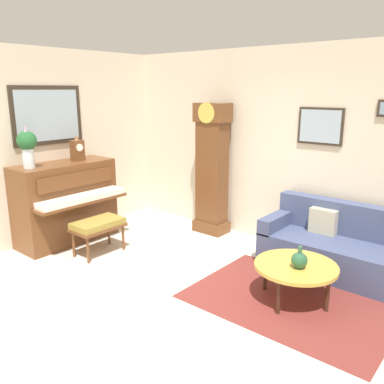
% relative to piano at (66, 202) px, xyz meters
% --- Properties ---
extents(ground_plane, '(6.40, 6.00, 0.10)m').
position_rel_piano_xyz_m(ground_plane, '(2.23, -0.39, -0.65)').
color(ground_plane, beige).
extents(wall_left, '(0.13, 4.90, 2.80)m').
position_rel_piano_xyz_m(wall_left, '(-0.37, -0.38, 0.81)').
color(wall_left, beige).
rests_on(wall_left, ground_plane).
extents(wall_back, '(5.30, 0.13, 2.80)m').
position_rel_piano_xyz_m(wall_back, '(2.24, 2.01, 0.80)').
color(wall_back, beige).
rests_on(wall_back, ground_plane).
extents(area_rug, '(2.10, 1.50, 0.01)m').
position_rel_piano_xyz_m(area_rug, '(3.39, 0.50, -0.60)').
color(area_rug, maroon).
rests_on(area_rug, ground_plane).
extents(piano, '(0.87, 1.44, 1.19)m').
position_rel_piano_xyz_m(piano, '(0.00, 0.00, 0.00)').
color(piano, brown).
rests_on(piano, ground_plane).
extents(piano_bench, '(0.42, 0.70, 0.48)m').
position_rel_piano_xyz_m(piano_bench, '(0.75, -0.01, -0.20)').
color(piano_bench, brown).
rests_on(piano_bench, ground_plane).
extents(grandfather_clock, '(0.52, 0.34, 2.03)m').
position_rel_piano_xyz_m(grandfather_clock, '(1.41, 1.70, 0.36)').
color(grandfather_clock, brown).
rests_on(grandfather_clock, ground_plane).
extents(couch, '(1.90, 0.80, 0.84)m').
position_rel_piano_xyz_m(couch, '(3.54, 1.55, -0.29)').
color(couch, '#424C70').
rests_on(couch, ground_plane).
extents(coffee_table, '(0.88, 0.88, 0.41)m').
position_rel_piano_xyz_m(coffee_table, '(3.41, 0.54, -0.22)').
color(coffee_table, gold).
rests_on(coffee_table, ground_plane).
extents(mantel_clock, '(0.13, 0.18, 0.38)m').
position_rel_piano_xyz_m(mantel_clock, '(0.00, 0.25, 0.76)').
color(mantel_clock, brown).
rests_on(mantel_clock, piano).
extents(flower_vase, '(0.26, 0.26, 0.58)m').
position_rel_piano_xyz_m(flower_vase, '(0.00, -0.52, 0.90)').
color(flower_vase, silver).
rests_on(flower_vase, piano).
extents(green_jug, '(0.17, 0.17, 0.24)m').
position_rel_piano_xyz_m(green_jug, '(3.47, 0.48, -0.10)').
color(green_jug, '#234C33').
rests_on(green_jug, coffee_table).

